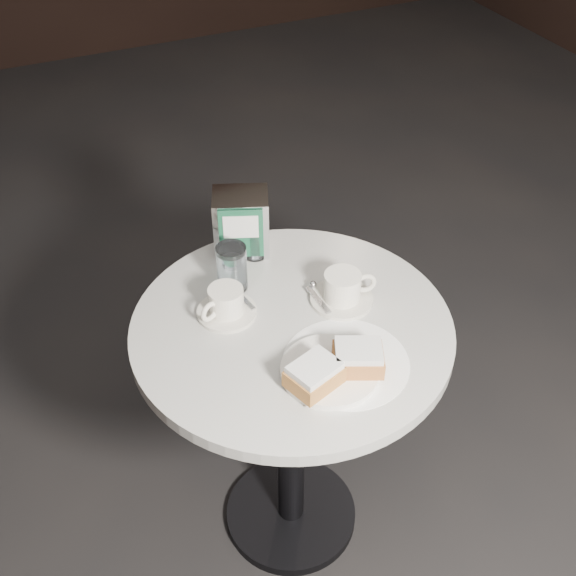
# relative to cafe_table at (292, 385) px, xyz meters

# --- Properties ---
(ground) EXTENTS (7.00, 7.00, 0.00)m
(ground) POSITION_rel_cafe_table_xyz_m (0.00, 0.00, -0.55)
(ground) COLOR black
(ground) RESTS_ON ground
(cafe_table) EXTENTS (0.70, 0.70, 0.74)m
(cafe_table) POSITION_rel_cafe_table_xyz_m (0.00, 0.00, 0.00)
(cafe_table) COLOR black
(cafe_table) RESTS_ON ground
(sugar_spill) EXTENTS (0.32, 0.32, 0.00)m
(sugar_spill) POSITION_rel_cafe_table_xyz_m (0.05, -0.15, 0.20)
(sugar_spill) COLOR white
(sugar_spill) RESTS_ON cafe_table
(beignet_plate) EXTENTS (0.22, 0.20, 0.07)m
(beignet_plate) POSITION_rel_cafe_table_xyz_m (0.01, -0.18, 0.22)
(beignet_plate) COLOR white
(beignet_plate) RESTS_ON cafe_table
(coffee_cup_left) EXTENTS (0.18, 0.18, 0.07)m
(coffee_cup_left) POSITION_rel_cafe_table_xyz_m (-0.12, 0.09, 0.23)
(coffee_cup_left) COLOR silver
(coffee_cup_left) RESTS_ON cafe_table
(coffee_cup_right) EXTENTS (0.17, 0.17, 0.07)m
(coffee_cup_right) POSITION_rel_cafe_table_xyz_m (0.13, 0.02, 0.23)
(coffee_cup_right) COLOR beige
(coffee_cup_right) RESTS_ON cafe_table
(water_glass_left) EXTENTS (0.09, 0.09, 0.11)m
(water_glass_left) POSITION_rel_cafe_table_xyz_m (-0.07, 0.17, 0.25)
(water_glass_left) COLOR white
(water_glass_left) RESTS_ON cafe_table
(water_glass_right) EXTENTS (0.08, 0.08, 0.10)m
(water_glass_right) POSITION_rel_cafe_table_xyz_m (0.02, 0.26, 0.25)
(water_glass_right) COLOR white
(water_glass_right) RESTS_ON cafe_table
(napkin_dispenser) EXTENTS (0.16, 0.14, 0.15)m
(napkin_dispenser) POSITION_rel_cafe_table_xyz_m (0.00, 0.30, 0.27)
(napkin_dispenser) COLOR silver
(napkin_dispenser) RESTS_ON cafe_table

